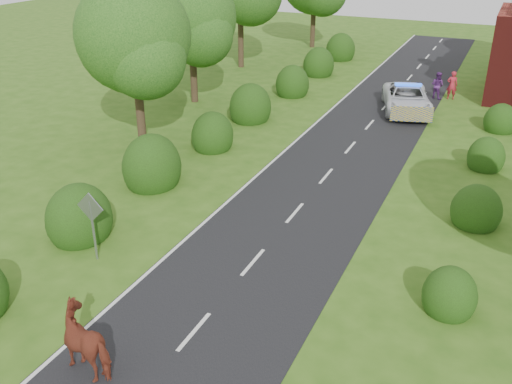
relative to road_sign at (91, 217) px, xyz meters
The scene contains 12 objects.
ground 5.63m from the road_sign, 21.80° to the right, with size 120.00×120.00×0.00m, color #315B15.
road 14.03m from the road_sign, 68.96° to the left, with size 6.00×70.00×0.02m, color black.
road_markings 11.56m from the road_sign, 72.72° to the left, with size 4.96×70.00×0.01m.
hedgerow_left 9.85m from the road_sign, 98.87° to the left, with size 2.75×50.41×3.00m.
hedgerow_right 14.85m from the road_sign, 38.46° to the left, with size 2.10×45.78×2.10m.
tree_left_a 11.55m from the road_sign, 115.73° to the left, with size 5.74×5.60×8.38m.
tree_left_b 19.22m from the road_sign, 109.29° to the left, with size 5.74×5.60×8.07m.
road_sign is the anchor object (origin of this frame).
cow 5.46m from the road_sign, 52.24° to the right, with size 1.11×2.10×1.49m, color maroon.
police_van 22.43m from the road_sign, 73.57° to the left, with size 4.13×6.21×1.73m.
pedestrian_red 26.80m from the road_sign, 71.52° to the left, with size 0.67×0.44×1.84m, color #B42331.
pedestrian_purple 26.30m from the road_sign, 73.19° to the left, with size 0.85×0.66×1.75m, color #5B2771.
Camera 1 is at (6.93, -11.01, 10.53)m, focal length 40.00 mm.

